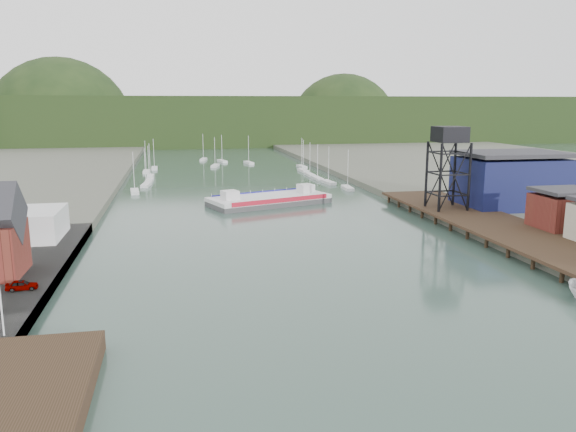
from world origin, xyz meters
name	(u,v)px	position (x,y,z in m)	size (l,w,h in m)	color
ground	(382,368)	(0.00, 0.00, 0.00)	(600.00, 600.00, 0.00)	#2D463D
west_stage	(23,392)	(-29.00, 0.00, 0.90)	(10.00, 18.00, 1.80)	black
east_pier	(491,223)	(37.00, 45.00, 1.90)	(14.00, 70.00, 2.45)	black
white_shed	(1,225)	(-44.00, 50.00, 3.85)	(18.00, 12.00, 4.50)	silver
lift_tower	(450,140)	(35.00, 58.00, 15.65)	(6.50, 6.50, 16.00)	black
blue_shed	(510,180)	(50.00, 60.00, 7.06)	(20.50, 14.50, 11.30)	#0D113B
marina_sailboats	(230,173)	(0.08, 138.46, 0.35)	(57.71, 92.65, 0.90)	silver
distant_hills	(197,124)	(-3.98, 301.35, 10.38)	(500.00, 120.00, 80.00)	black
chain_ferry	(269,199)	(3.52, 81.09, 1.12)	(29.08, 19.12, 3.89)	#434446
car_west_a	(22,285)	(-34.69, 23.35, 2.19)	(1.39, 3.46, 1.18)	#999999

